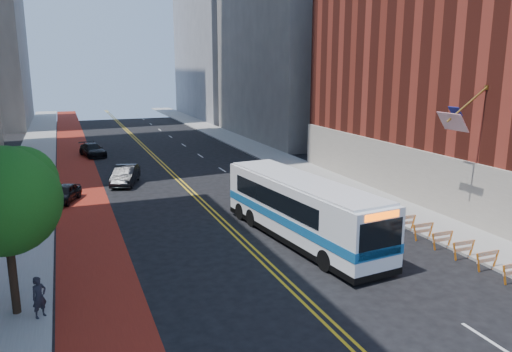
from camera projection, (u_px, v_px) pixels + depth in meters
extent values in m
plane|color=black|center=(342.00, 336.00, 18.40)|extent=(160.00, 160.00, 0.00)
cube|color=gray|center=(29.00, 184.00, 41.43)|extent=(4.00, 140.00, 0.15)
cube|color=gray|center=(291.00, 164.00, 49.91)|extent=(4.00, 140.00, 0.15)
cube|color=maroon|center=(79.00, 181.00, 42.82)|extent=(3.60, 140.00, 0.01)
cube|color=gold|center=(170.00, 174.00, 45.62)|extent=(0.14, 140.00, 0.01)
cube|color=gold|center=(174.00, 174.00, 45.75)|extent=(0.14, 140.00, 0.01)
cube|color=silver|center=(485.00, 337.00, 18.28)|extent=(0.14, 2.20, 0.01)
cube|color=silver|center=(363.00, 260.00, 25.56)|extent=(0.14, 2.20, 0.01)
cube|color=silver|center=(295.00, 216.00, 32.83)|extent=(0.14, 2.20, 0.01)
cube|color=silver|center=(252.00, 189.00, 40.11)|extent=(0.14, 2.20, 0.01)
cube|color=silver|center=(222.00, 170.00, 47.38)|extent=(0.14, 2.20, 0.01)
cube|color=silver|center=(200.00, 156.00, 54.66)|extent=(0.14, 2.20, 0.01)
cube|color=silver|center=(184.00, 145.00, 61.94)|extent=(0.14, 2.20, 0.01)
cube|color=silver|center=(170.00, 137.00, 69.21)|extent=(0.14, 2.20, 0.01)
cube|color=silver|center=(160.00, 130.00, 76.49)|extent=(0.14, 2.20, 0.01)
cube|color=silver|center=(151.00, 124.00, 83.76)|extent=(0.14, 2.20, 0.01)
cube|color=silver|center=(143.00, 119.00, 91.04)|extent=(0.14, 2.20, 0.01)
cube|color=silver|center=(137.00, 115.00, 98.32)|extent=(0.14, 2.20, 0.01)
cube|color=#9E9384|center=(432.00, 182.00, 33.85)|extent=(0.50, 36.00, 4.00)
cube|color=black|center=(503.00, 219.00, 28.62)|extent=(0.35, 2.80, 2.20)
cube|color=black|center=(422.00, 191.00, 34.99)|extent=(0.35, 2.80, 2.20)
cube|color=black|center=(366.00, 172.00, 41.36)|extent=(0.35, 2.80, 2.20)
cube|color=#A57F33|center=(488.00, 87.00, 28.79)|extent=(0.25, 0.25, 0.25)
cylinder|color=#A57F33|center=(468.00, 104.00, 28.51)|extent=(2.85, 0.12, 2.05)
cube|color=#B21419|center=(453.00, 122.00, 28.37)|extent=(0.75, 1.90, 1.05)
cube|color=navy|center=(455.00, 111.00, 28.86)|extent=(0.39, 0.85, 0.52)
cube|color=orange|center=(505.00, 275.00, 22.49)|extent=(0.32, 0.06, 0.99)
cube|color=orange|center=(478.00, 263.00, 23.90)|extent=(0.32, 0.06, 0.99)
cube|color=orange|center=(496.00, 260.00, 24.29)|extent=(0.32, 0.06, 0.99)
cube|color=orange|center=(488.00, 253.00, 24.01)|extent=(1.25, 0.05, 0.22)
cube|color=orange|center=(487.00, 260.00, 24.09)|extent=(1.25, 0.05, 0.18)
cube|color=orange|center=(455.00, 252.00, 25.31)|extent=(0.32, 0.06, 0.99)
cube|color=orange|center=(472.00, 249.00, 25.70)|extent=(0.32, 0.06, 0.99)
cube|color=orange|center=(464.00, 243.00, 25.42)|extent=(1.25, 0.05, 0.22)
cube|color=orange|center=(463.00, 249.00, 25.50)|extent=(1.25, 0.05, 0.18)
cube|color=orange|center=(434.00, 242.00, 26.72)|extent=(0.32, 0.06, 0.99)
cube|color=orange|center=(450.00, 239.00, 27.11)|extent=(0.32, 0.06, 0.99)
cube|color=orange|center=(443.00, 233.00, 26.83)|extent=(1.25, 0.05, 0.22)
cube|color=orange|center=(442.00, 240.00, 26.91)|extent=(1.25, 0.05, 0.18)
cube|color=orange|center=(415.00, 233.00, 28.13)|extent=(0.32, 0.06, 0.99)
cube|color=orange|center=(431.00, 231.00, 28.52)|extent=(0.32, 0.06, 0.99)
cube|color=orange|center=(423.00, 225.00, 28.24)|extent=(1.25, 0.05, 0.22)
cube|color=orange|center=(423.00, 231.00, 28.32)|extent=(1.25, 0.05, 0.18)
cube|color=orange|center=(398.00, 225.00, 29.54)|extent=(0.32, 0.06, 0.99)
cube|color=orange|center=(413.00, 223.00, 29.93)|extent=(0.32, 0.06, 0.99)
cube|color=orange|center=(406.00, 217.00, 29.65)|extent=(1.25, 0.05, 0.22)
cube|color=orange|center=(406.00, 223.00, 29.73)|extent=(1.25, 0.05, 0.18)
cylinder|color=black|center=(13.00, 275.00, 19.48)|extent=(0.32, 0.32, 3.20)
sphere|color=#164C10|center=(4.00, 201.00, 18.83)|extent=(4.20, 4.20, 4.20)
sphere|color=#164C10|center=(21.00, 182.00, 19.27)|extent=(2.80, 2.80, 2.80)
cube|color=white|center=(302.00, 208.00, 27.94)|extent=(4.26, 13.19, 3.08)
cube|color=#155791|center=(302.00, 216.00, 28.04)|extent=(4.31, 13.24, 0.49)
cube|color=black|center=(294.00, 196.00, 28.58)|extent=(3.88, 9.34, 1.03)
cube|color=black|center=(380.00, 239.00, 22.33)|extent=(2.47, 0.39, 1.73)
cube|color=black|center=(250.00, 178.00, 33.41)|extent=(2.24, 0.36, 1.08)
cube|color=#FF5905|center=(382.00, 216.00, 22.08)|extent=(1.96, 0.31, 0.32)
cube|color=white|center=(302.00, 181.00, 27.60)|extent=(4.05, 12.53, 0.13)
cube|color=black|center=(301.00, 234.00, 28.28)|extent=(4.30, 13.23, 0.32)
cylinder|color=black|center=(326.00, 260.00, 24.09)|extent=(0.44, 1.11, 1.08)
cylinder|color=black|center=(367.00, 251.00, 25.24)|extent=(0.44, 1.11, 1.08)
cylinder|color=black|center=(252.00, 218.00, 30.80)|extent=(0.44, 1.11, 1.08)
cylinder|color=black|center=(287.00, 212.00, 31.96)|extent=(0.44, 1.11, 1.08)
cylinder|color=black|center=(241.00, 211.00, 32.14)|extent=(0.44, 1.11, 1.08)
cylinder|color=black|center=(275.00, 206.00, 33.30)|extent=(0.44, 1.11, 1.08)
imported|color=black|center=(64.00, 193.00, 36.21)|extent=(2.79, 4.07, 1.29)
imported|color=black|center=(125.00, 175.00, 41.52)|extent=(3.10, 5.07, 1.58)
imported|color=black|center=(93.00, 150.00, 54.25)|extent=(3.01, 5.14, 1.40)
imported|color=black|center=(39.00, 297.00, 19.31)|extent=(0.72, 0.68, 1.66)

